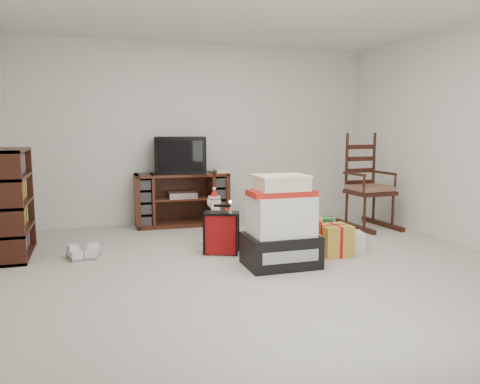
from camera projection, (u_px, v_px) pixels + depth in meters
name	position (u px, v px, depth m)	size (l,w,h in m)	color
room	(263.00, 138.00, 4.32)	(5.01, 5.01, 2.51)	beige
tv_stand	(182.00, 199.00, 6.45)	(1.28, 0.50, 0.72)	#482314
bookshelf	(13.00, 205.00, 4.87)	(0.31, 0.92, 1.13)	#36180E
rocking_chair	(367.00, 194.00, 6.36)	(0.58, 0.91, 1.33)	#36180E
gift_pile	(281.00, 227.00, 4.53)	(0.70, 0.51, 0.87)	black
red_suitcase	(221.00, 233.00, 4.98)	(0.39, 0.30, 0.53)	maroon
stocking	(262.00, 227.00, 4.80)	(0.31, 0.13, 0.66)	#10760D
teddy_bear	(265.00, 243.00, 4.92)	(0.21, 0.19, 0.31)	brown
santa_figurine	(286.00, 224.00, 5.52)	(0.28, 0.26, 0.57)	#A31711
mrs_claus_figurine	(215.00, 223.00, 5.38)	(0.32, 0.30, 0.65)	#A31711
sneaker_pair	(84.00, 254.00, 4.83)	(0.35, 0.29, 0.10)	white
gift_cluster	(326.00, 240.00, 5.05)	(0.83, 0.93, 0.28)	red
crt_television	(180.00, 155.00, 6.38)	(0.75, 0.60, 0.50)	black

